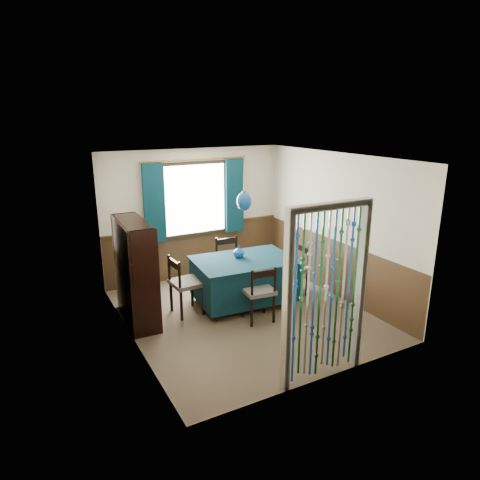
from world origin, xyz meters
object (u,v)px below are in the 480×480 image
chair_right (295,268)px  sideboard (136,286)px  chair_near (259,292)px  chair_far (230,263)px  dining_table (244,278)px  vase_table (239,252)px  chair_left (185,284)px  vase_sideboard (133,259)px  pendant_lamp (244,201)px  bowl_shelf (142,256)px

chair_right → sideboard: sideboard is taller
chair_near → chair_far: (0.19, 1.34, 0.02)m
dining_table → vase_table: 0.45m
chair_left → chair_right: 2.02m
dining_table → vase_sideboard: (-1.69, 0.57, 0.44)m
vase_table → vase_sideboard: 1.72m
sideboard → vase_sideboard: 0.45m
dining_table → pendant_lamp: pendant_lamp is taller
chair_left → bowl_shelf: size_ratio=4.69×
dining_table → bowl_shelf: (-1.69, 0.01, 0.66)m
chair_far → vase_sideboard: bearing=7.3°
bowl_shelf → sideboard: bearing=103.1°
dining_table → sideboard: sideboard is taller
pendant_lamp → dining_table: bearing=71.6°
chair_far → dining_table: bearing=86.5°
chair_near → pendant_lamp: (0.11, 0.67, 1.29)m
chair_far → vase_sideboard: (-1.78, -0.11, 0.39)m
sideboard → chair_left: bearing=-8.8°
dining_table → pendant_lamp: (-0.00, -0.00, 1.32)m
pendant_lamp → bowl_shelf: 1.82m
chair_near → chair_right: size_ratio=1.01×
vase_table → vase_sideboard: size_ratio=0.90×
chair_left → pendant_lamp: bearing=79.9°
chair_left → sideboard: (-0.74, 0.15, 0.05)m
dining_table → sideboard: (-1.75, 0.27, 0.11)m
chair_near → chair_left: 1.21m
dining_table → pendant_lamp: size_ratio=1.97×
dining_table → chair_left: bearing=177.8°
vase_table → chair_near: bearing=-95.6°
chair_far → chair_right: (0.91, -0.74, -0.03)m
chair_near → sideboard: sideboard is taller
pendant_lamp → vase_table: bearing=100.0°
chair_far → bowl_shelf: (-1.78, -0.66, 0.61)m
chair_right → bowl_shelf: bearing=91.2°
chair_left → chair_near: bearing=45.8°
dining_table → chair_near: size_ratio=1.88×
chair_left → vase_sideboard: vase_sideboard is taller
bowl_shelf → vase_sideboard: 0.60m
chair_left → chair_right: (2.01, -0.18, -0.03)m
chair_far → bowl_shelf: size_ratio=4.66×
pendant_lamp → vase_sideboard: bearing=161.5°
chair_right → vase_sideboard: bearing=79.6°
dining_table → chair_left: chair_left is taller
sideboard → vase_sideboard: sideboard is taller
chair_right → pendant_lamp: 1.63m
chair_near → chair_left: chair_left is taller
vase_table → vase_sideboard: bearing=165.8°
chair_near → pendant_lamp: 1.45m
vase_sideboard → chair_far: bearing=3.5°
chair_left → chair_far: bearing=113.2°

